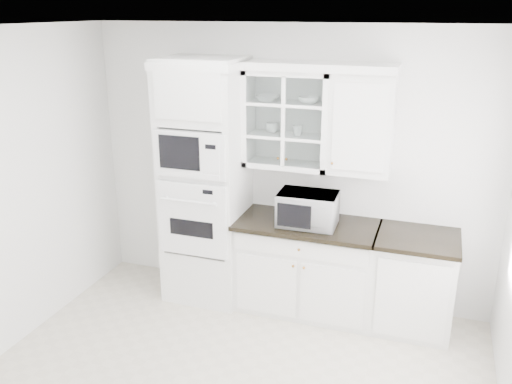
% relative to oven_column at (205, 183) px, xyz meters
% --- Properties ---
extents(room_shell, '(4.00, 3.50, 2.70)m').
position_rel_oven_column_xyz_m(room_shell, '(0.75, -0.99, 0.58)').
color(room_shell, white).
rests_on(room_shell, ground).
extents(oven_column, '(0.76, 0.68, 2.40)m').
position_rel_oven_column_xyz_m(oven_column, '(0.00, 0.00, 0.00)').
color(oven_column, white).
rests_on(oven_column, ground).
extents(base_cabinet_run, '(1.32, 0.67, 0.92)m').
position_rel_oven_column_xyz_m(base_cabinet_run, '(1.03, 0.03, -0.74)').
color(base_cabinet_run, white).
rests_on(base_cabinet_run, ground).
extents(extra_base_cabinet, '(0.72, 0.67, 0.92)m').
position_rel_oven_column_xyz_m(extra_base_cabinet, '(2.03, 0.03, -0.74)').
color(extra_base_cabinet, white).
rests_on(extra_base_cabinet, ground).
extents(upper_cabinet_glass, '(0.80, 0.33, 0.90)m').
position_rel_oven_column_xyz_m(upper_cabinet_glass, '(0.78, 0.17, 0.65)').
color(upper_cabinet_glass, white).
rests_on(upper_cabinet_glass, room_shell).
extents(upper_cabinet_solid, '(0.55, 0.33, 0.90)m').
position_rel_oven_column_xyz_m(upper_cabinet_solid, '(1.46, 0.17, 0.65)').
color(upper_cabinet_solid, white).
rests_on(upper_cabinet_solid, room_shell).
extents(crown_molding, '(2.14, 0.38, 0.07)m').
position_rel_oven_column_xyz_m(crown_molding, '(0.68, 0.14, 1.14)').
color(crown_molding, white).
rests_on(crown_molding, room_shell).
extents(countertop_microwave, '(0.54, 0.46, 0.31)m').
position_rel_oven_column_xyz_m(countertop_microwave, '(1.04, -0.02, -0.13)').
color(countertop_microwave, white).
rests_on(countertop_microwave, base_cabinet_run).
extents(bowl_a, '(0.24, 0.24, 0.05)m').
position_rel_oven_column_xyz_m(bowl_a, '(0.58, 0.15, 0.84)').
color(bowl_a, white).
rests_on(bowl_a, upper_cabinet_glass).
extents(bowl_b, '(0.19, 0.19, 0.06)m').
position_rel_oven_column_xyz_m(bowl_b, '(0.97, 0.16, 0.84)').
color(bowl_b, white).
rests_on(bowl_b, upper_cabinet_glass).
extents(cup_a, '(0.12, 0.12, 0.09)m').
position_rel_oven_column_xyz_m(cup_a, '(0.62, 0.19, 0.56)').
color(cup_a, white).
rests_on(cup_a, upper_cabinet_glass).
extents(cup_b, '(0.13, 0.13, 0.09)m').
position_rel_oven_column_xyz_m(cup_b, '(0.88, 0.15, 0.56)').
color(cup_b, white).
rests_on(cup_b, upper_cabinet_glass).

